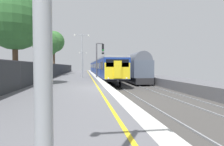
# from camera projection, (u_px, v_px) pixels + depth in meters

# --- Properties ---
(ground) EXTENTS (17.40, 110.00, 1.21)m
(ground) POSITION_uv_depth(u_px,v_px,m) (140.00, 96.00, 13.61)
(ground) COLOR slate
(commuter_train_at_platform) EXTENTS (2.83, 42.22, 3.81)m
(commuter_train_at_platform) POSITION_uv_depth(u_px,v_px,m) (100.00, 67.00, 40.16)
(commuter_train_at_platform) COLOR navy
(commuter_train_at_platform) RESTS_ON ground
(freight_train_adjacent_track) EXTENTS (2.60, 40.57, 4.36)m
(freight_train_adjacent_track) POSITION_uv_depth(u_px,v_px,m) (117.00, 67.00, 43.22)
(freight_train_adjacent_track) COLOR #232326
(freight_train_adjacent_track) RESTS_ON ground
(signal_gantry) EXTENTS (1.10, 0.24, 4.60)m
(signal_gantry) POSITION_uv_depth(u_px,v_px,m) (99.00, 56.00, 25.47)
(signal_gantry) COLOR #47474C
(signal_gantry) RESTS_ON ground
(platform_lamp_mid) EXTENTS (2.00, 0.20, 5.70)m
(platform_lamp_mid) POSITION_uv_depth(u_px,v_px,m) (82.00, 52.00, 24.74)
(platform_lamp_mid) COLOR #93999E
(platform_lamp_mid) RESTS_ON ground
(platform_lamp_far) EXTENTS (2.00, 0.20, 5.08)m
(platform_lamp_far) POSITION_uv_depth(u_px,v_px,m) (83.00, 60.00, 48.13)
(platform_lamp_far) COLOR #93999E
(platform_lamp_far) RESTS_ON ground
(platform_back_fence) EXTENTS (0.07, 99.00, 1.85)m
(platform_back_fence) POSITION_uv_depth(u_px,v_px,m) (20.00, 74.00, 12.39)
(platform_back_fence) COLOR #282B2D
(platform_back_fence) RESTS_ON ground
(background_tree_left) EXTENTS (4.07, 4.07, 7.06)m
(background_tree_left) POSITION_uv_depth(u_px,v_px,m) (46.00, 45.00, 29.80)
(background_tree_left) COLOR #473323
(background_tree_left) RESTS_ON ground
(background_tree_centre) EXTENTS (4.12, 4.12, 8.37)m
(background_tree_centre) POSITION_uv_depth(u_px,v_px,m) (54.00, 42.00, 37.10)
(background_tree_centre) COLOR #473323
(background_tree_centre) RESTS_ON ground
(background_tree_right) EXTENTS (4.55, 4.55, 7.30)m
(background_tree_right) POSITION_uv_depth(u_px,v_px,m) (14.00, 22.00, 14.53)
(background_tree_right) COLOR #473323
(background_tree_right) RESTS_ON ground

